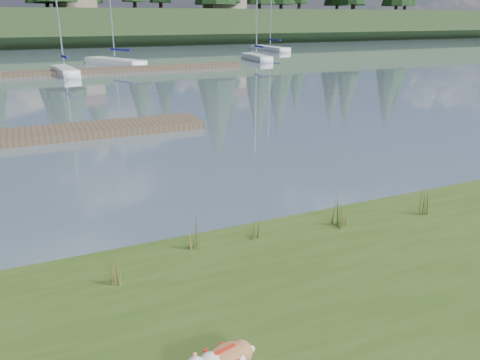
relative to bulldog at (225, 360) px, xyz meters
name	(u,v)px	position (x,y,z in m)	size (l,w,h in m)	color
ground	(58,74)	(0.60, 35.27, -0.68)	(200.00, 200.00, 0.00)	slate
ridge	(35,28)	(0.60, 78.27, 1.82)	(200.00, 20.00, 5.00)	#203118
bulldog	(225,360)	(0.00, 0.00, 0.00)	(0.89, 0.46, 0.53)	silver
dock_far	(84,71)	(2.60, 35.27, -0.53)	(26.00, 2.20, 0.30)	#4C3D2C
sailboat_bg_2	(63,70)	(1.03, 34.90, -0.34)	(1.81, 5.98, 9.08)	white
sailboat_bg_3	(110,61)	(5.61, 41.18, -0.35)	(4.95, 8.06, 11.97)	white
sailboat_bg_4	(254,57)	(19.80, 40.20, -0.35)	(1.86, 6.59, 9.75)	white
sailboat_bg_5	(267,48)	(27.22, 51.72, -0.36)	(2.13, 8.15, 11.51)	white
weed_0	(194,235)	(0.72, 3.16, -0.04)	(0.17, 0.14, 0.68)	#475B23
weed_1	(257,228)	(1.92, 3.12, -0.13)	(0.17, 0.14, 0.47)	#475B23
weed_2	(338,210)	(3.62, 2.98, -0.02)	(0.17, 0.14, 0.74)	#475B23
weed_3	(119,269)	(-0.67, 2.59, -0.07)	(0.17, 0.14, 0.61)	#475B23
weed_4	(343,219)	(3.66, 2.88, -0.16)	(0.17, 0.14, 0.39)	#475B23
weed_5	(424,201)	(5.54, 2.70, -0.03)	(0.17, 0.14, 0.71)	#475B23
mud_lip	(180,253)	(0.60, 3.67, -0.61)	(60.00, 0.50, 0.14)	#33281C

